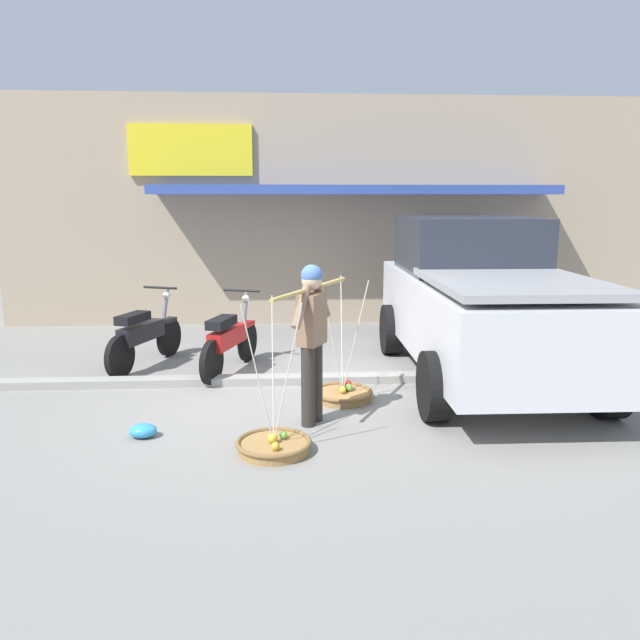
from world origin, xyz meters
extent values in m
plane|color=gray|center=(0.00, 0.00, 0.00)|extent=(90.00, 90.00, 0.00)
cube|color=gray|center=(0.00, 0.70, 0.05)|extent=(20.00, 0.24, 0.10)
cylinder|color=#2D2823|center=(0.50, -0.68, 0.43)|extent=(0.15, 0.15, 0.86)
cylinder|color=#2D2823|center=(0.42, -0.84, 0.43)|extent=(0.15, 0.15, 0.86)
cube|color=#84664C|center=(0.46, -0.76, 1.13)|extent=(0.34, 0.39, 0.54)
sphere|color=#E0B78E|center=(0.46, -0.76, 1.53)|extent=(0.21, 0.21, 0.21)
sphere|color=#4C70B2|center=(0.46, -0.76, 1.58)|extent=(0.22, 0.22, 0.22)
cylinder|color=#84664C|center=(0.58, -0.55, 1.30)|extent=(0.24, 0.34, 0.43)
cylinder|color=#84664C|center=(0.35, -0.97, 1.30)|extent=(0.24, 0.34, 0.43)
cylinder|color=tan|center=(0.46, -0.76, 1.45)|extent=(0.84, 1.51, 0.04)
cylinder|color=#9E7542|center=(0.86, -0.01, 0.04)|extent=(0.68, 0.68, 0.09)
torus|color=brown|center=(0.86, -0.01, 0.10)|extent=(0.72, 0.72, 0.05)
sphere|color=gold|center=(0.86, -0.05, 0.13)|extent=(0.08, 0.08, 0.08)
sphere|color=#79BC48|center=(0.95, 0.04, 0.14)|extent=(0.09, 0.09, 0.09)
sphere|color=red|center=(0.87, 0.03, 0.14)|extent=(0.09, 0.09, 0.09)
sphere|color=red|center=(0.92, 0.15, 0.13)|extent=(0.09, 0.09, 0.09)
sphere|color=red|center=(0.94, 0.07, 0.18)|extent=(0.08, 0.08, 0.08)
sphere|color=#72B043|center=(0.86, -0.02, 0.13)|extent=(0.09, 0.09, 0.09)
cylinder|color=silver|center=(0.86, 0.14, 0.77)|extent=(0.01, 0.32, 1.36)
cylinder|color=silver|center=(0.73, -0.09, 0.77)|extent=(0.28, 0.17, 1.36)
cylinder|color=silver|center=(1.00, -0.09, 0.77)|extent=(0.28, 0.17, 1.36)
cylinder|color=#9E7542|center=(0.06, -1.50, 0.04)|extent=(0.68, 0.68, 0.09)
torus|color=brown|center=(0.06, -1.50, 0.10)|extent=(0.72, 0.72, 0.05)
sphere|color=#74B344|center=(0.15, -1.41, 0.13)|extent=(0.08, 0.08, 0.08)
sphere|color=gold|center=(0.05, -1.51, 0.14)|extent=(0.10, 0.10, 0.10)
sphere|color=gold|center=(0.08, -1.69, 0.13)|extent=(0.08, 0.08, 0.08)
cylinder|color=silver|center=(0.06, -1.35, 0.77)|extent=(0.01, 0.32, 1.36)
cylinder|color=silver|center=(-0.07, -1.58, 0.77)|extent=(0.28, 0.17, 1.36)
cylinder|color=silver|center=(0.20, -1.58, 0.77)|extent=(0.28, 0.17, 1.36)
cylinder|color=black|center=(-1.56, 2.24, 0.29)|extent=(0.28, 0.57, 0.58)
cylinder|color=black|center=(-2.00, 1.08, 0.29)|extent=(0.28, 0.57, 0.58)
cube|color=black|center=(-1.56, 2.24, 0.55)|extent=(0.23, 0.31, 0.06)
cube|color=black|center=(-1.82, 1.57, 0.51)|extent=(0.51, 0.91, 0.24)
cube|color=black|center=(-1.88, 1.40, 0.75)|extent=(0.40, 0.60, 0.12)
cylinder|color=slate|center=(-1.60, 2.15, 0.68)|extent=(0.16, 0.30, 0.76)
cylinder|color=black|center=(-1.62, 2.07, 1.07)|extent=(0.52, 0.23, 0.04)
sphere|color=silver|center=(-1.57, 2.22, 0.93)|extent=(0.11, 0.11, 0.11)
cylinder|color=black|center=(-0.36, 1.88, 0.29)|extent=(0.26, 0.58, 0.58)
cylinder|color=black|center=(-0.75, 0.71, 0.29)|extent=(0.26, 0.58, 0.58)
cube|color=red|center=(-0.36, 1.88, 0.55)|extent=(0.22, 0.31, 0.06)
cube|color=red|center=(-0.59, 1.20, 0.51)|extent=(0.48, 0.92, 0.24)
cube|color=black|center=(-0.65, 1.03, 0.75)|extent=(0.39, 0.60, 0.12)
cylinder|color=slate|center=(-0.39, 1.79, 0.68)|extent=(0.15, 0.30, 0.76)
cylinder|color=black|center=(-0.42, 1.71, 1.07)|extent=(0.52, 0.21, 0.04)
sphere|color=silver|center=(-0.37, 1.86, 0.93)|extent=(0.11, 0.11, 0.11)
cube|color=silver|center=(2.75, 0.70, 0.86)|extent=(1.97, 4.73, 0.96)
cube|color=#282D38|center=(2.76, 1.52, 1.72)|extent=(1.78, 1.91, 0.76)
cube|color=gray|center=(2.74, -0.36, 1.44)|extent=(1.84, 2.38, 0.08)
cylinder|color=black|center=(1.82, 2.17, 0.38)|extent=(0.27, 0.76, 0.76)
cylinder|color=black|center=(3.72, 2.14, 0.38)|extent=(0.27, 0.76, 0.76)
cylinder|color=black|center=(1.78, -0.75, 0.38)|extent=(0.27, 0.76, 0.76)
cylinder|color=black|center=(3.68, -0.78, 0.38)|extent=(0.27, 0.76, 0.76)
cube|color=silver|center=(2.79, 3.07, 0.50)|extent=(0.44, 0.02, 0.12)
cube|color=tan|center=(1.48, 7.10, 2.10)|extent=(13.00, 5.00, 4.20)
cube|color=#334CA3|center=(1.48, 4.10, 2.50)|extent=(7.15, 1.00, 0.16)
cube|color=yellow|center=(-1.45, 4.55, 3.20)|extent=(2.20, 0.08, 0.90)
cube|color=black|center=(3.43, 4.58, 1.00)|extent=(1.10, 0.06, 2.00)
ellipsoid|color=#3393D1|center=(-1.25, -1.06, 0.07)|extent=(0.28, 0.22, 0.14)
camera|label=1|loc=(0.16, -7.01, 2.36)|focal=34.71mm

